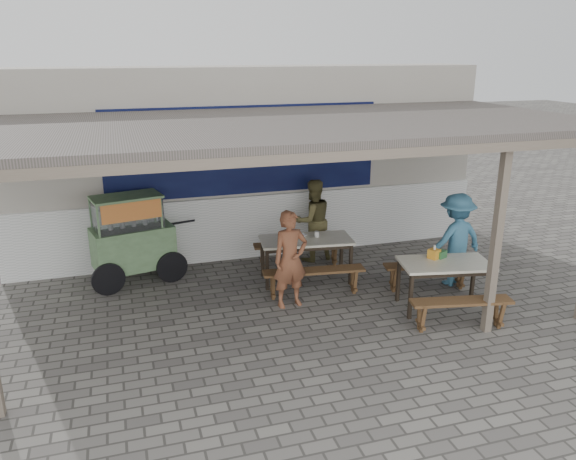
# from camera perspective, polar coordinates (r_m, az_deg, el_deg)

# --- Properties ---
(ground) EXTENTS (60.00, 60.00, 0.00)m
(ground) POSITION_cam_1_polar(r_m,az_deg,el_deg) (8.23, 2.06, -9.59)
(ground) COLOR slate
(ground) RESTS_ON ground
(back_wall) EXTENTS (9.00, 1.28, 3.50)m
(back_wall) POSITION_cam_1_polar(r_m,az_deg,el_deg) (10.94, -4.01, 6.93)
(back_wall) COLOR #B7B2A4
(back_wall) RESTS_ON ground
(warung_roof) EXTENTS (9.00, 4.21, 2.81)m
(warung_roof) POSITION_cam_1_polar(r_m,az_deg,el_deg) (8.23, 0.31, 10.35)
(warung_roof) COLOR #5C524F
(warung_roof) RESTS_ON ground
(table_left) EXTENTS (1.61, 0.91, 0.75)m
(table_left) POSITION_cam_1_polar(r_m,az_deg,el_deg) (9.48, 1.84, -1.33)
(table_left) COLOR silver
(table_left) RESTS_ON ground
(bench_left_street) EXTENTS (1.65, 0.49, 0.45)m
(bench_left_street) POSITION_cam_1_polar(r_m,az_deg,el_deg) (9.00, 2.65, -4.67)
(bench_left_street) COLOR brown
(bench_left_street) RESTS_ON ground
(bench_left_wall) EXTENTS (1.65, 0.49, 0.45)m
(bench_left_wall) POSITION_cam_1_polar(r_m,az_deg,el_deg) (10.19, 1.10, -1.90)
(bench_left_wall) COLOR brown
(bench_left_wall) RESTS_ON ground
(table_right) EXTENTS (1.45, 0.98, 0.75)m
(table_right) POSITION_cam_1_polar(r_m,az_deg,el_deg) (8.78, 15.65, -3.65)
(table_right) COLOR silver
(table_right) RESTS_ON ground
(bench_right_street) EXTENTS (1.46, 0.55, 0.45)m
(bench_right_street) POSITION_cam_1_polar(r_m,az_deg,el_deg) (8.32, 17.16, -7.52)
(bench_right_street) COLOR brown
(bench_right_street) RESTS_ON ground
(bench_right_wall) EXTENTS (1.46, 0.55, 0.45)m
(bench_right_wall) POSITION_cam_1_polar(r_m,az_deg,el_deg) (9.50, 14.01, -4.02)
(bench_right_wall) COLOR brown
(bench_right_wall) RESTS_ON ground
(vendor_cart) EXTENTS (1.80, 1.03, 1.51)m
(vendor_cart) POSITION_cam_1_polar(r_m,az_deg,el_deg) (9.74, -15.61, -0.56)
(vendor_cart) COLOR #6C9563
(vendor_cart) RESTS_ON ground
(patron_street_side) EXTENTS (0.59, 0.43, 1.52)m
(patron_street_side) POSITION_cam_1_polar(r_m,az_deg,el_deg) (8.51, 0.24, -3.00)
(patron_street_side) COLOR brown
(patron_street_side) RESTS_ON ground
(patron_wall_side) EXTENTS (0.82, 0.67, 1.55)m
(patron_wall_side) POSITION_cam_1_polar(r_m,az_deg,el_deg) (10.40, 2.52, 0.99)
(patron_wall_side) COLOR brown
(patron_wall_side) RESTS_ON ground
(patron_right_table) EXTENTS (1.07, 0.69, 1.57)m
(patron_right_table) POSITION_cam_1_polar(r_m,az_deg,el_deg) (9.72, 16.65, -0.93)
(patron_right_table) COLOR teal
(patron_right_table) RESTS_ON ground
(tissue_box) EXTENTS (0.19, 0.19, 0.15)m
(tissue_box) POSITION_cam_1_polar(r_m,az_deg,el_deg) (8.84, 14.62, -2.37)
(tissue_box) COLOR orange
(tissue_box) RESTS_ON table_right
(donation_box) EXTENTS (0.20, 0.17, 0.11)m
(donation_box) POSITION_cam_1_polar(r_m,az_deg,el_deg) (8.90, 15.26, -2.38)
(donation_box) COLOR #2D6536
(donation_box) RESTS_ON table_right
(condiment_jar) EXTENTS (0.08, 0.08, 0.09)m
(condiment_jar) POSITION_cam_1_polar(r_m,az_deg,el_deg) (9.55, 2.94, -0.42)
(condiment_jar) COLOR beige
(condiment_jar) RESTS_ON table_left
(condiment_bowl) EXTENTS (0.29, 0.29, 0.05)m
(condiment_bowl) POSITION_cam_1_polar(r_m,az_deg,el_deg) (9.51, 1.22, -0.60)
(condiment_bowl) COLOR silver
(condiment_bowl) RESTS_ON table_left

